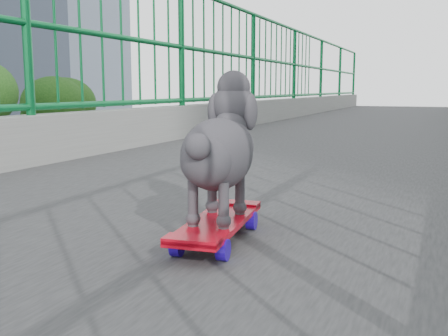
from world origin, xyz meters
TOP-DOWN VIEW (x-y plane):
  - railing at (0.00, 0.00)m, footprint 3.00×24.00m
  - skateboard at (0.32, -1.09)m, footprint 0.21×0.53m
  - poodle at (0.31, -1.06)m, footprint 0.24×0.49m
  - car_2 at (-12.40, 11.29)m, footprint 2.39×5.18m

SIDE VIEW (x-z plane):
  - car_2 at x=-12.40m, z-range 0.00..1.44m
  - skateboard at x=0.32m, z-range 7.02..7.09m
  - railing at x=0.00m, z-range 6.50..7.92m
  - poodle at x=0.31m, z-range 7.08..7.49m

